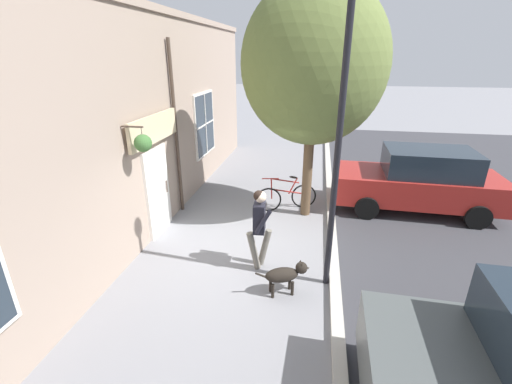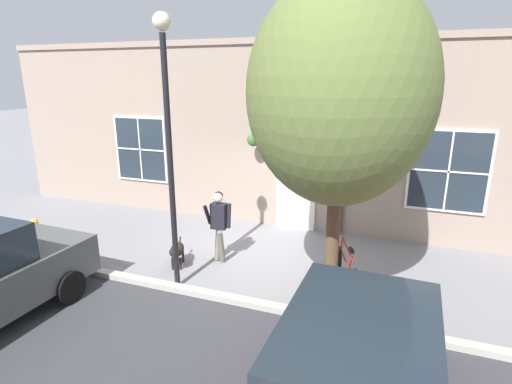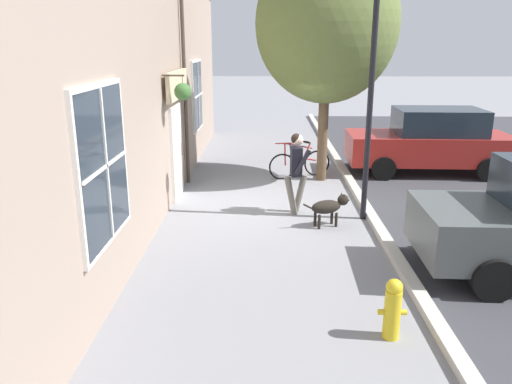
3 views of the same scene
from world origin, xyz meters
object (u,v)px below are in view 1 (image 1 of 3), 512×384
object	(u,v)px
leaning_bicycle	(286,196)
parked_car_mid_block	(419,180)
pedestrian_walking	(259,222)
street_tree_by_curb	(312,71)
street_lamp	(342,104)
dog_on_leash	(285,274)

from	to	relation	value
leaning_bicycle	parked_car_mid_block	world-z (taller)	parked_car_mid_block
pedestrian_walking	street_tree_by_curb	size ratio (longest dim) A/B	0.29
parked_car_mid_block	pedestrian_walking	bearing A→B (deg)	-137.66
pedestrian_walking	leaning_bicycle	distance (m)	3.01
leaning_bicycle	street_lamp	distance (m)	4.54
street_tree_by_curb	leaning_bicycle	world-z (taller)	street_tree_by_curb
parked_car_mid_block	street_lamp	xyz separation A→B (m)	(-2.49, -3.82, 2.48)
pedestrian_walking	dog_on_leash	size ratio (longest dim) A/B	1.74
pedestrian_walking	leaning_bicycle	world-z (taller)	pedestrian_walking
street_tree_by_curb	leaning_bicycle	xyz separation A→B (m)	(-0.51, 0.26, -3.34)
pedestrian_walking	street_tree_by_curb	bearing A→B (deg)	73.68
pedestrian_walking	street_tree_by_curb	xyz separation A→B (m)	(0.78, 2.67, 2.71)
dog_on_leash	parked_car_mid_block	distance (m)	5.38
street_lamp	street_tree_by_curb	bearing A→B (deg)	100.84
leaning_bicycle	street_tree_by_curb	bearing A→B (deg)	-26.65
dog_on_leash	parked_car_mid_block	xyz separation A→B (m)	(3.24, 4.27, 0.48)
pedestrian_walking	street_lamp	bearing A→B (deg)	-13.21
pedestrian_walking	parked_car_mid_block	distance (m)	5.20
dog_on_leash	street_lamp	bearing A→B (deg)	30.84
parked_car_mid_block	street_lamp	size ratio (longest dim) A/B	0.84
leaning_bicycle	street_lamp	world-z (taller)	street_lamp
dog_on_leash	street_tree_by_curb	bearing A→B (deg)	87.08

